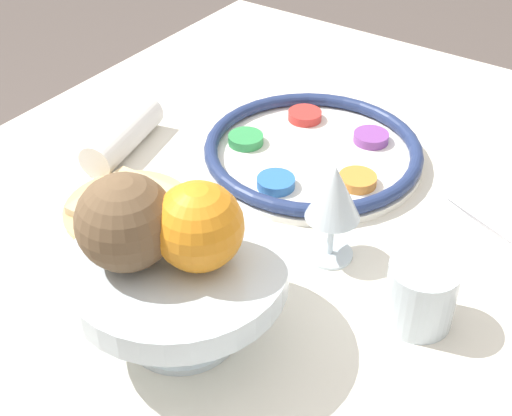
# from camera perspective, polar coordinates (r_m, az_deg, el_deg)

# --- Properties ---
(dining_table) EXTENTS (1.14, 0.92, 0.71)m
(dining_table) POSITION_cam_1_polar(r_m,az_deg,el_deg) (1.23, 0.98, -12.48)
(dining_table) COLOR silver
(dining_table) RESTS_ON ground_plane
(seder_plate) EXTENTS (0.32, 0.32, 0.03)m
(seder_plate) POSITION_cam_1_polar(r_m,az_deg,el_deg) (1.06, 4.36, 4.61)
(seder_plate) COLOR white
(seder_plate) RESTS_ON dining_table
(wine_glass) EXTENTS (0.07, 0.07, 0.13)m
(wine_glass) POSITION_cam_1_polar(r_m,az_deg,el_deg) (0.84, 6.26, 1.00)
(wine_glass) COLOR silver
(wine_glass) RESTS_ON dining_table
(fruit_stand) EXTENTS (0.23, 0.23, 0.11)m
(fruit_stand) POSITION_cam_1_polar(r_m,az_deg,el_deg) (0.74, -6.24, -5.40)
(fruit_stand) COLOR silver
(fruit_stand) RESTS_ON dining_table
(orange_fruit) EXTENTS (0.09, 0.09, 0.09)m
(orange_fruit) POSITION_cam_1_polar(r_m,az_deg,el_deg) (0.69, -4.63, -1.48)
(orange_fruit) COLOR orange
(orange_fruit) RESTS_ON fruit_stand
(coconut) EXTENTS (0.10, 0.10, 0.10)m
(coconut) POSITION_cam_1_polar(r_m,az_deg,el_deg) (0.70, -10.42, -1.13)
(coconut) COLOR brown
(coconut) RESTS_ON fruit_stand
(bread_plate) EXTENTS (0.17, 0.17, 0.02)m
(bread_plate) POSITION_cam_1_polar(r_m,az_deg,el_deg) (0.97, -10.20, 0.13)
(bread_plate) COLOR tan
(bread_plate) RESTS_ON dining_table
(napkin_roll) EXTENTS (0.17, 0.09, 0.05)m
(napkin_roll) POSITION_cam_1_polar(r_m,az_deg,el_deg) (1.09, -10.59, 5.73)
(napkin_roll) COLOR white
(napkin_roll) RESTS_ON dining_table
(cup_mid) EXTENTS (0.08, 0.08, 0.08)m
(cup_mid) POSITION_cam_1_polar(r_m,az_deg,el_deg) (0.80, 13.03, -6.74)
(cup_mid) COLOR silver
(cup_mid) RESTS_ON dining_table
(fork_left) EXTENTS (0.09, 0.18, 0.01)m
(fork_left) POSITION_cam_1_polar(r_m,az_deg,el_deg) (0.98, 18.54, -1.43)
(fork_left) COLOR silver
(fork_left) RESTS_ON dining_table
(fork_right) EXTENTS (0.10, 0.17, 0.01)m
(fork_right) POSITION_cam_1_polar(r_m,az_deg,el_deg) (0.95, 17.95, -2.37)
(fork_right) COLOR silver
(fork_right) RESTS_ON dining_table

